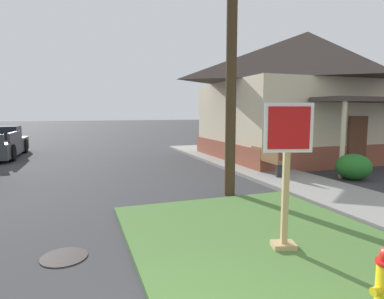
{
  "coord_description": "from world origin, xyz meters",
  "views": [
    {
      "loc": [
        -0.61,
        -2.3,
        2.23
      ],
      "look_at": [
        2.02,
        5.13,
        1.29
      ],
      "focal_mm": 30.12,
      "sensor_mm": 36.0,
      "label": 1
    }
  ],
  "objects": [
    {
      "name": "street_bench",
      "position": [
        5.47,
        7.17,
        0.59
      ],
      "size": [
        0.45,
        1.77,
        0.85
      ],
      "color": "brown",
      "rests_on": "sidewalk_strip"
    },
    {
      "name": "sidewalk_strip",
      "position": [
        5.7,
        6.85,
        0.06
      ],
      "size": [
        2.2,
        19.54,
        0.12
      ],
      "primitive_type": "cube",
      "color": "gray",
      "rests_on": "ground"
    },
    {
      "name": "shrub_near_porch",
      "position": [
        7.85,
        5.74,
        0.42
      ],
      "size": [
        1.11,
        1.11,
        0.85
      ],
      "primitive_type": "ellipsoid",
      "color": "#266F26",
      "rests_on": "ground"
    },
    {
      "name": "stop_sign",
      "position": [
        2.39,
        1.81,
        1.2
      ],
      "size": [
        0.72,
        0.37,
        2.28
      ],
      "color": "tan",
      "rests_on": "grass_corner_patch"
    },
    {
      "name": "corner_house",
      "position": [
        9.65,
        10.51,
        3.04
      ],
      "size": [
        9.07,
        7.9,
        5.92
      ],
      "color": "brown",
      "rests_on": "ground"
    },
    {
      "name": "manhole_cover",
      "position": [
        -0.89,
        2.79,
        0.01
      ],
      "size": [
        0.7,
        0.7,
        0.02
      ],
      "primitive_type": "cylinder",
      "color": "black",
      "rests_on": "ground"
    },
    {
      "name": "grass_corner_patch",
      "position": [
        2.29,
        1.96,
        0.04
      ],
      "size": [
        4.41,
        5.88,
        0.08
      ],
      "primitive_type": "cube",
      "color": "#477033",
      "rests_on": "ground"
    }
  ]
}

